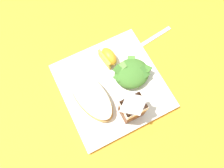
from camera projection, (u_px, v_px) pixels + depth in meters
name	position (u px, v px, depth m)	size (l,w,h in m)	color
ground	(112.00, 87.00, 0.64)	(3.00, 3.00, 0.00)	orange
white_plate	(112.00, 86.00, 0.64)	(0.28, 0.28, 0.02)	white
cheesy_pizza_bread	(91.00, 96.00, 0.60)	(0.11, 0.18, 0.04)	tan
green_salad_pile	(132.00, 74.00, 0.62)	(0.11, 0.10, 0.04)	#3D7028
milk_carton	(133.00, 107.00, 0.55)	(0.06, 0.05, 0.11)	brown
orange_wedge_front	(108.00, 57.00, 0.64)	(0.05, 0.06, 0.04)	orange
metal_fork	(143.00, 44.00, 0.69)	(0.19, 0.04, 0.01)	silver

